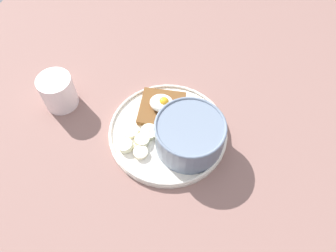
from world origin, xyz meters
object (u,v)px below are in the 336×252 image
banana_slice_left (142,140)px  banana_slice_back (140,152)px  oatmeal_bowl (190,135)px  coffee_mug (58,91)px  poached_egg (162,103)px  banana_slice_front (131,131)px  toast_slice (162,108)px  banana_slice_inner (125,146)px  banana_slice_right (149,132)px

banana_slice_left → banana_slice_back: size_ratio=0.94×
oatmeal_bowl → banana_slice_left: size_ratio=3.53×
coffee_mug → poached_egg: bearing=12.0°
poached_egg → banana_slice_front: 9.05cm
toast_slice → banana_slice_left: size_ratio=2.83×
banana_slice_back → banana_slice_front: bearing=134.0°
banana_slice_front → banana_slice_back: banana_slice_back is taller
toast_slice → banana_slice_inner: (-3.78, -11.31, 0.10)cm
oatmeal_bowl → banana_slice_right: 9.03cm
poached_egg → banana_slice_front: (-4.29, -7.68, -2.11)cm
oatmeal_bowl → banana_slice_front: size_ratio=3.36×
oatmeal_bowl → coffee_mug: size_ratio=1.80×
toast_slice → oatmeal_bowl: bearing=-38.0°
banana_slice_back → banana_slice_right: banana_slice_right is taller
toast_slice → banana_slice_back: (-0.38, -11.67, -0.12)cm
oatmeal_bowl → banana_slice_right: size_ratio=3.74×
banana_slice_front → coffee_mug: bearing=170.8°
oatmeal_bowl → banana_slice_right: (-8.57, -0.28, -2.83)cm
oatmeal_bowl → coffee_mug: 30.47cm
poached_egg → banana_slice_right: (-0.52, -6.62, -1.94)cm
poached_egg → banana_slice_front: poached_egg is taller
oatmeal_bowl → toast_slice: 10.69cm
oatmeal_bowl → banana_slice_inner: bearing=-157.4°
toast_slice → poached_egg: size_ratio=2.11×
oatmeal_bowl → banana_slice_right: oatmeal_bowl is taller
banana_slice_back → banana_slice_right: (-0.07, 5.04, 0.09)cm
banana_slice_back → banana_slice_inner: banana_slice_inner is taller
banana_slice_back → banana_slice_left: bearing=104.6°
poached_egg → banana_slice_inner: (-3.86, -11.30, -1.81)cm
banana_slice_front → banana_slice_inner: (0.44, -3.62, 0.29)cm
oatmeal_bowl → poached_egg: size_ratio=2.63×
oatmeal_bowl → poached_egg: oatmeal_bowl is taller
banana_slice_left → banana_slice_right: bearing=75.1°
poached_egg → banana_slice_left: 9.26cm
banana_slice_left → banana_slice_back: banana_slice_left is taller
banana_slice_back → banana_slice_inner: (-3.41, 0.37, 0.21)cm
oatmeal_bowl → banana_slice_back: (-8.50, -5.32, -2.92)cm
banana_slice_right → coffee_mug: size_ratio=0.48×
banana_slice_front → banana_slice_back: 5.54cm
poached_egg → banana_slice_right: 6.92cm
oatmeal_bowl → coffee_mug: (-30.42, 1.61, -0.53)cm
toast_slice → banana_slice_right: (-0.45, -6.63, -0.03)cm
banana_slice_left → banana_slice_front: bearing=157.4°
banana_slice_left → banana_slice_right: size_ratio=1.06×
oatmeal_bowl → toast_slice: oatmeal_bowl is taller
banana_slice_right → banana_slice_back: bearing=-89.2°
banana_slice_front → banana_slice_right: (3.77, 1.06, 0.17)cm
banana_slice_inner → coffee_mug: (-18.51, 6.56, 2.17)cm
banana_slice_back → coffee_mug: size_ratio=0.54×
poached_egg → banana_slice_back: (-0.45, -11.66, -2.03)cm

